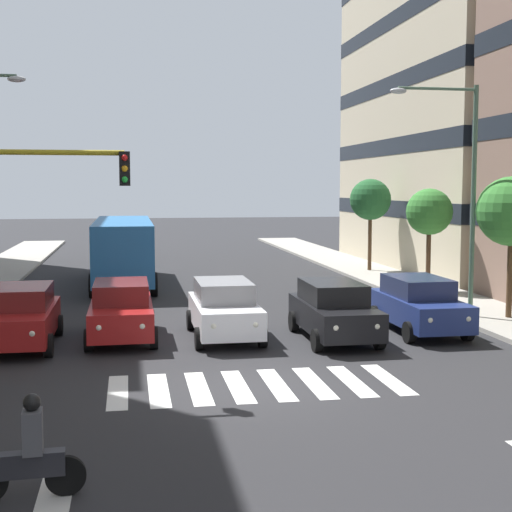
{
  "coord_description": "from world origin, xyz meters",
  "views": [
    {
      "loc": [
        2.85,
        16.19,
        4.56
      ],
      "look_at": [
        -1.02,
        -6.02,
        2.41
      ],
      "focal_mm": 51.33,
      "sensor_mm": 36.0,
      "label": 1
    }
  ],
  "objects_px": {
    "car_0": "(419,304)",
    "bus_behind_traffic": "(123,245)",
    "street_lamp_left": "(461,177)",
    "motorcycle_with_rider": "(29,456)",
    "car_1": "(334,310)",
    "street_tree_1": "(512,212)",
    "car_3": "(121,310)",
    "street_tree_2": "(429,212)",
    "car_4": "(21,316)",
    "street_tree_3": "(370,200)",
    "car_2": "(224,309)"
  },
  "relations": [
    {
      "from": "motorcycle_with_rider",
      "to": "street_tree_3",
      "type": "distance_m",
      "value": 29.76
    },
    {
      "from": "car_1",
      "to": "street_tree_2",
      "type": "bearing_deg",
      "value": -128.1
    },
    {
      "from": "street_tree_3",
      "to": "car_1",
      "type": "bearing_deg",
      "value": 67.81
    },
    {
      "from": "street_tree_1",
      "to": "street_tree_2",
      "type": "bearing_deg",
      "value": -88.86
    },
    {
      "from": "car_2",
      "to": "street_tree_3",
      "type": "height_order",
      "value": "street_tree_3"
    },
    {
      "from": "car_3",
      "to": "street_lamp_left",
      "type": "height_order",
      "value": "street_lamp_left"
    },
    {
      "from": "car_0",
      "to": "motorcycle_with_rider",
      "type": "xyz_separation_m",
      "value": [
        10.4,
        10.67,
        -0.24
      ]
    },
    {
      "from": "street_tree_1",
      "to": "car_3",
      "type": "bearing_deg",
      "value": 3.05
    },
    {
      "from": "car_3",
      "to": "street_tree_1",
      "type": "distance_m",
      "value": 13.19
    },
    {
      "from": "car_0",
      "to": "street_tree_1",
      "type": "relative_size",
      "value": 0.94
    },
    {
      "from": "car_4",
      "to": "street_lamp_left",
      "type": "bearing_deg",
      "value": -173.37
    },
    {
      "from": "car_0",
      "to": "car_3",
      "type": "bearing_deg",
      "value": -3.01
    },
    {
      "from": "bus_behind_traffic",
      "to": "street_lamp_left",
      "type": "relative_size",
      "value": 1.35
    },
    {
      "from": "car_4",
      "to": "street_tree_3",
      "type": "bearing_deg",
      "value": -135.29
    },
    {
      "from": "car_3",
      "to": "street_tree_3",
      "type": "bearing_deg",
      "value": -130.57
    },
    {
      "from": "car_2",
      "to": "street_tree_3",
      "type": "relative_size",
      "value": 0.93
    },
    {
      "from": "car_1",
      "to": "bus_behind_traffic",
      "type": "xyz_separation_m",
      "value": [
        6.23,
        -13.33,
        0.97
      ]
    },
    {
      "from": "car_0",
      "to": "street_tree_3",
      "type": "distance_m",
      "value": 16.09
    },
    {
      "from": "car_2",
      "to": "bus_behind_traffic",
      "type": "bearing_deg",
      "value": -76.31
    },
    {
      "from": "motorcycle_with_rider",
      "to": "street_tree_1",
      "type": "distance_m",
      "value": 18.66
    },
    {
      "from": "car_2",
      "to": "street_tree_2",
      "type": "bearing_deg",
      "value": -142.32
    },
    {
      "from": "car_2",
      "to": "motorcycle_with_rider",
      "type": "distance_m",
      "value": 11.67
    },
    {
      "from": "car_3",
      "to": "motorcycle_with_rider",
      "type": "height_order",
      "value": "car_3"
    },
    {
      "from": "car_1",
      "to": "street_tree_1",
      "type": "relative_size",
      "value": 0.94
    },
    {
      "from": "motorcycle_with_rider",
      "to": "street_tree_1",
      "type": "relative_size",
      "value": 0.36
    },
    {
      "from": "car_0",
      "to": "bus_behind_traffic",
      "type": "bearing_deg",
      "value": -54.16
    },
    {
      "from": "car_4",
      "to": "bus_behind_traffic",
      "type": "xyz_separation_m",
      "value": [
        -2.8,
        -12.71,
        0.97
      ]
    },
    {
      "from": "car_3",
      "to": "street_tree_3",
      "type": "relative_size",
      "value": 0.93
    },
    {
      "from": "car_1",
      "to": "street_lamp_left",
      "type": "xyz_separation_m",
      "value": [
        -4.99,
        -2.24,
        3.98
      ]
    },
    {
      "from": "bus_behind_traffic",
      "to": "street_tree_3",
      "type": "height_order",
      "value": "street_tree_3"
    },
    {
      "from": "street_lamp_left",
      "to": "car_4",
      "type": "bearing_deg",
      "value": 6.63
    },
    {
      "from": "car_0",
      "to": "bus_behind_traffic",
      "type": "xyz_separation_m",
      "value": [
        9.17,
        -12.69,
        0.97
      ]
    },
    {
      "from": "car_2",
      "to": "car_4",
      "type": "relative_size",
      "value": 1.0
    },
    {
      "from": "street_lamp_left",
      "to": "street_tree_3",
      "type": "relative_size",
      "value": 1.62
    },
    {
      "from": "street_lamp_left",
      "to": "motorcycle_with_rider",
      "type": "bearing_deg",
      "value": 44.58
    },
    {
      "from": "car_0",
      "to": "car_1",
      "type": "distance_m",
      "value": 3.0
    },
    {
      "from": "car_2",
      "to": "bus_behind_traffic",
      "type": "height_order",
      "value": "bus_behind_traffic"
    },
    {
      "from": "car_1",
      "to": "street_tree_1",
      "type": "bearing_deg",
      "value": -164.81
    },
    {
      "from": "car_1",
      "to": "car_0",
      "type": "bearing_deg",
      "value": -167.81
    },
    {
      "from": "car_0",
      "to": "street_tree_3",
      "type": "height_order",
      "value": "street_tree_3"
    },
    {
      "from": "street_lamp_left",
      "to": "street_tree_3",
      "type": "distance_m",
      "value": 13.91
    },
    {
      "from": "car_1",
      "to": "car_4",
      "type": "height_order",
      "value": "same"
    },
    {
      "from": "car_4",
      "to": "motorcycle_with_rider",
      "type": "distance_m",
      "value": 10.76
    },
    {
      "from": "car_2",
      "to": "motorcycle_with_rider",
      "type": "xyz_separation_m",
      "value": [
        4.28,
        10.85,
        -0.24
      ]
    },
    {
      "from": "car_1",
      "to": "motorcycle_with_rider",
      "type": "relative_size",
      "value": 2.61
    },
    {
      "from": "car_3",
      "to": "street_tree_2",
      "type": "height_order",
      "value": "street_tree_2"
    },
    {
      "from": "car_4",
      "to": "motorcycle_with_rider",
      "type": "relative_size",
      "value": 2.61
    },
    {
      "from": "car_2",
      "to": "street_lamp_left",
      "type": "xyz_separation_m",
      "value": [
        -8.17,
        -1.43,
        3.98
      ]
    },
    {
      "from": "car_0",
      "to": "street_tree_2",
      "type": "distance_m",
      "value": 8.84
    },
    {
      "from": "bus_behind_traffic",
      "to": "motorcycle_with_rider",
      "type": "distance_m",
      "value": 23.42
    }
  ]
}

